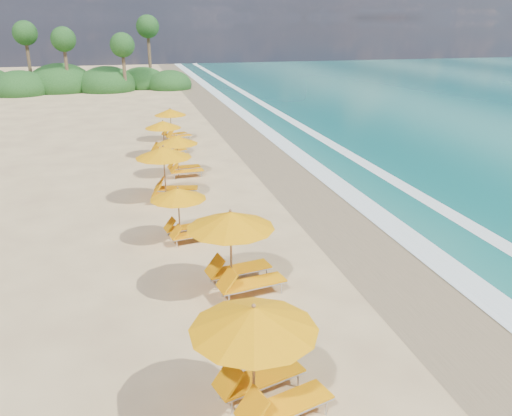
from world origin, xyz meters
TOP-DOWN VIEW (x-y plane):
  - ground at (0.00, 0.00)m, footprint 160.00×160.00m
  - wet_sand at (4.00, 0.00)m, footprint 4.00×160.00m
  - surf_foam at (6.70, 0.00)m, footprint 4.00×160.00m
  - station_2 at (-2.09, -8.89)m, footprint 3.26×3.17m
  - station_3 at (-1.48, -3.67)m, footprint 3.13×2.99m
  - station_4 at (-2.59, 0.53)m, footprint 2.47×2.36m
  - station_5 at (-2.67, 5.23)m, footprint 3.00×2.87m
  - station_6 at (-1.73, 8.99)m, footprint 2.43×2.27m
  - station_7 at (-2.11, 13.38)m, footprint 2.93×2.93m
  - station_8 at (-1.28, 17.55)m, footprint 2.71×2.63m
  - treeline at (-9.94, 45.51)m, footprint 25.80×8.80m

SIDE VIEW (x-z plane):
  - ground at x=0.00m, z-range 0.00..0.00m
  - wet_sand at x=4.00m, z-range 0.00..0.01m
  - surf_foam at x=6.70m, z-range 0.02..0.03m
  - treeline at x=-9.94m, z-range -3.87..5.86m
  - station_4 at x=-2.59m, z-range 0.12..2.19m
  - station_6 at x=-1.73m, z-range 0.13..2.29m
  - station_8 at x=-1.28m, z-range 0.13..2.30m
  - station_7 at x=-2.11m, z-range 0.13..2.30m
  - station_5 at x=-2.67m, z-range 0.15..2.66m
  - station_2 at x=-2.09m, z-range 0.16..2.76m
  - station_3 at x=-1.48m, z-range 0.16..2.77m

